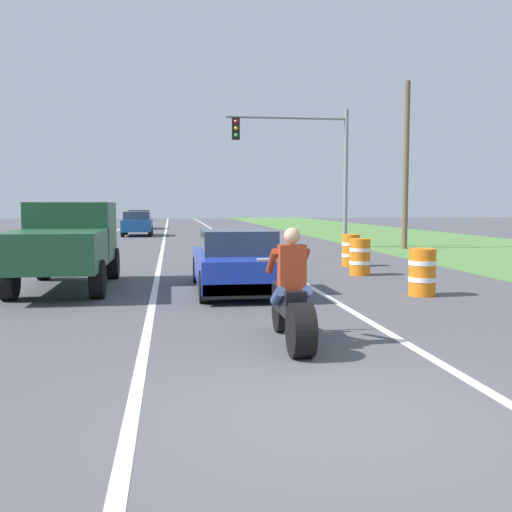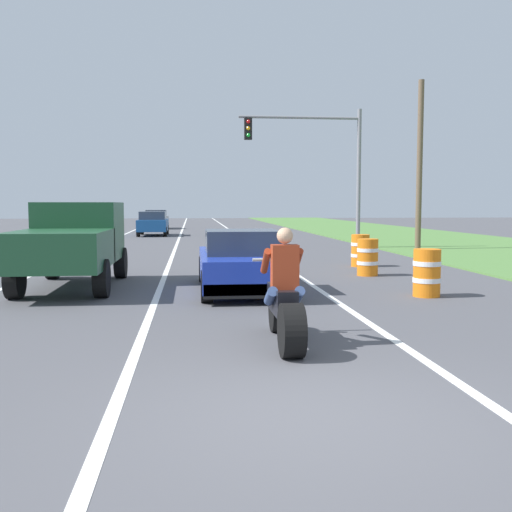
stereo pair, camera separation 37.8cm
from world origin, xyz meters
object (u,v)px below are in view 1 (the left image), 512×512
Objects in this scene: sports_car_blue at (237,263)px; distant_car_far_ahead at (137,223)px; pickup_truck_left_lane_dark_green at (66,240)px; construction_barrel_nearest at (422,272)px; construction_barrel_mid at (360,257)px; motorcycle_with_rider at (292,303)px; distant_car_further_ahead at (139,219)px; traffic_light_mast_near at (308,155)px; construction_barrel_far at (351,250)px.

distant_car_far_ahead is (-3.50, 24.49, 0.14)m from sports_car_blue.
sports_car_blue is 0.90× the size of pickup_truck_left_lane_dark_green.
construction_barrel_nearest is 0.25× the size of distant_car_far_ahead.
construction_barrel_mid is (7.48, 1.56, -0.60)m from pickup_truck_left_lane_dark_green.
motorcycle_with_rider is 2.21× the size of construction_barrel_mid.
pickup_truck_left_lane_dark_green is 34.42m from distant_car_further_ahead.
traffic_light_mast_near is 15.03m from distant_car_far_ahead.
construction_barrel_far is at bearing 68.74° from motorcycle_with_rider.
distant_car_far_ahead reaches higher than sports_car_blue.
construction_barrel_mid is (-0.15, 3.75, 0.00)m from construction_barrel_nearest.
construction_barrel_nearest is 26.74m from distant_car_far_ahead.
motorcycle_with_rider is 18.31m from traffic_light_mast_near.
pickup_truck_left_lane_dark_green is (-3.98, 6.28, 0.51)m from motorcycle_with_rider.
construction_barrel_nearest is (3.80, -1.23, -0.13)m from sports_car_blue.
sports_car_blue is (-0.15, 5.32, 0.04)m from motorcycle_with_rider.
pickup_truck_left_lane_dark_green reaches higher than construction_barrel_far.
construction_barrel_mid is (3.50, 7.84, -0.09)m from motorcycle_with_rider.
traffic_light_mast_near reaches higher than construction_barrel_far.
traffic_light_mast_near reaches higher than sports_car_blue.
pickup_truck_left_lane_dark_green is 8.88m from construction_barrel_far.
construction_barrel_nearest is at bearing -87.67° from construction_barrel_mid.
construction_barrel_far is at bearing -92.37° from traffic_light_mast_near.
construction_barrel_mid is at bearing 34.65° from sports_car_blue.
traffic_light_mast_near reaches higher than pickup_truck_left_lane_dark_green.
construction_barrel_nearest is 6.12m from construction_barrel_far.
traffic_light_mast_near is 1.50× the size of distant_car_further_ahead.
sports_car_blue is at bearing 91.65° from motorcycle_with_rider.
distant_car_far_ahead is 1.00× the size of distant_car_further_ahead.
construction_barrel_far is at bearing 78.72° from construction_barrel_mid.
pickup_truck_left_lane_dark_green is (-3.83, 0.96, 0.48)m from sports_car_blue.
traffic_light_mast_near is at bearing -57.30° from distant_car_far_ahead.
distant_car_further_ahead is at bearing 95.72° from motorcycle_with_rider.
traffic_light_mast_near reaches higher than construction_barrel_mid.
traffic_light_mast_near is at bearing 53.58° from pickup_truck_left_lane_dark_green.
construction_barrel_far is at bearing 26.21° from pickup_truck_left_lane_dark_green.
motorcycle_with_rider reaches higher than distant_car_further_ahead.
construction_barrel_far is at bearing -75.23° from distant_car_further_ahead.
pickup_truck_left_lane_dark_green is at bearing -153.79° from construction_barrel_far.
distant_car_further_ahead is at bearing 101.92° from construction_barrel_nearest.
construction_barrel_far is at bearing 49.82° from sports_car_blue.
construction_barrel_nearest and construction_barrel_far have the same top height.
pickup_truck_left_lane_dark_green reaches higher than sports_car_blue.
motorcycle_with_rider is 5.48m from construction_barrel_nearest.
construction_barrel_nearest is 37.42m from distant_car_further_ahead.
sports_car_blue is 4.30× the size of construction_barrel_mid.
distant_car_further_ahead is at bearing 109.76° from traffic_light_mast_near.
distant_car_far_ahead is at bearing 122.70° from traffic_light_mast_near.
pickup_truck_left_lane_dark_green reaches higher than construction_barrel_mid.
sports_car_blue is at bearing -130.18° from construction_barrel_far.
construction_barrel_far is (0.32, 6.11, 0.00)m from construction_barrel_nearest.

